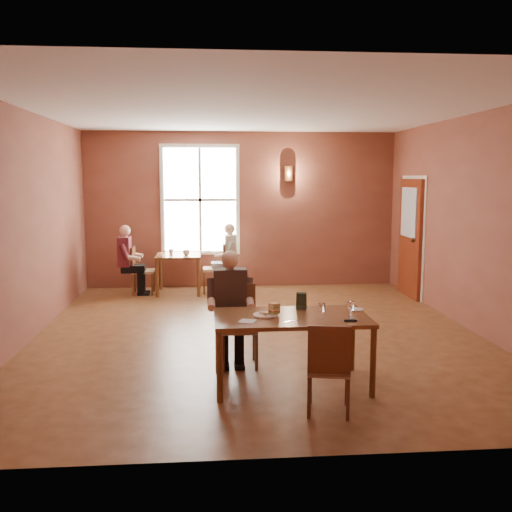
{
  "coord_description": "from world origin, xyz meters",
  "views": [
    {
      "loc": [
        -0.66,
        -7.58,
        2.13
      ],
      "look_at": [
        0.0,
        0.2,
        1.05
      ],
      "focal_mm": 40.0,
      "sensor_mm": 36.0,
      "label": 1
    }
  ],
  "objects": [
    {
      "name": "ground",
      "position": [
        0.0,
        0.0,
        0.0
      ],
      "size": [
        6.0,
        7.0,
        0.01
      ],
      "primitive_type": "cube",
      "color": "brown",
      "rests_on": "ground"
    },
    {
      "name": "wall_back",
      "position": [
        0.0,
        3.5,
        1.5
      ],
      "size": [
        6.0,
        0.04,
        3.0
      ],
      "primitive_type": "cube",
      "color": "brown",
      "rests_on": "ground"
    },
    {
      "name": "wall_front",
      "position": [
        0.0,
        -3.5,
        1.5
      ],
      "size": [
        6.0,
        0.04,
        3.0
      ],
      "primitive_type": "cube",
      "color": "brown",
      "rests_on": "ground"
    },
    {
      "name": "wall_left",
      "position": [
        -3.0,
        0.0,
        1.5
      ],
      "size": [
        0.04,
        7.0,
        3.0
      ],
      "primitive_type": "cube",
      "color": "brown",
      "rests_on": "ground"
    },
    {
      "name": "wall_right",
      "position": [
        3.0,
        0.0,
        1.5
      ],
      "size": [
        0.04,
        7.0,
        3.0
      ],
      "primitive_type": "cube",
      "color": "brown",
      "rests_on": "ground"
    },
    {
      "name": "ceiling",
      "position": [
        0.0,
        0.0,
        3.0
      ],
      "size": [
        6.0,
        7.0,
        0.04
      ],
      "primitive_type": "cube",
      "color": "white",
      "rests_on": "wall_back"
    },
    {
      "name": "window",
      "position": [
        -0.8,
        3.45,
        1.7
      ],
      "size": [
        1.36,
        0.1,
        1.96
      ],
      "primitive_type": "cube",
      "color": "white",
      "rests_on": "wall_back"
    },
    {
      "name": "door",
      "position": [
        2.94,
        2.3,
        1.05
      ],
      "size": [
        0.12,
        1.04,
        2.1
      ],
      "primitive_type": "cube",
      "color": "maroon",
      "rests_on": "ground"
    },
    {
      "name": "wall_sconce",
      "position": [
        0.9,
        3.4,
        2.2
      ],
      "size": [
        0.16,
        0.16,
        0.28
      ],
      "primitive_type": "cylinder",
      "color": "brown",
      "rests_on": "wall_back"
    },
    {
      "name": "main_table",
      "position": [
        0.18,
        -1.97,
        0.37
      ],
      "size": [
        1.56,
        0.88,
        0.73
      ],
      "primitive_type": null,
      "color": "brown",
      "rests_on": "ground"
    },
    {
      "name": "chair_diner_main",
      "position": [
        -0.32,
        -1.32,
        0.46
      ],
      "size": [
        0.41,
        0.41,
        0.92
      ],
      "primitive_type": null,
      "rotation": [
        0.0,
        0.0,
        3.14
      ],
      "color": "brown",
      "rests_on": "ground"
    },
    {
      "name": "diner_main",
      "position": [
        -0.32,
        -1.35,
        0.62
      ],
      "size": [
        0.5,
        0.5,
        1.25
      ],
      "primitive_type": null,
      "rotation": [
        0.0,
        0.0,
        3.14
      ],
      "color": "black",
      "rests_on": "ground"
    },
    {
      "name": "chair_empty",
      "position": [
        0.42,
        -2.67,
        0.43
      ],
      "size": [
        0.45,
        0.45,
        0.85
      ],
      "primitive_type": null,
      "rotation": [
        0.0,
        0.0,
        -0.21
      ],
      "color": "#3D2214",
      "rests_on": "ground"
    },
    {
      "name": "plate_food",
      "position": [
        -0.09,
        -1.95,
        0.75
      ],
      "size": [
        0.3,
        0.3,
        0.03
      ],
      "primitive_type": "cylinder",
      "rotation": [
        0.0,
        0.0,
        -0.18
      ],
      "color": "silver",
      "rests_on": "main_table"
    },
    {
      "name": "sandwich",
      "position": [
        0.0,
        -1.94,
        0.79
      ],
      "size": [
        0.12,
        0.12,
        0.11
      ],
      "primitive_type": "cube",
      "rotation": [
        0.0,
        0.0,
        0.52
      ],
      "color": "tan",
      "rests_on": "main_table"
    },
    {
      "name": "goblet_b",
      "position": [
        0.76,
        -2.09,
        0.82
      ],
      "size": [
        0.09,
        0.09,
        0.18
      ],
      "primitive_type": null,
      "rotation": [
        0.0,
        0.0,
        -0.23
      ],
      "color": "silver",
      "rests_on": "main_table"
    },
    {
      "name": "goblet_c",
      "position": [
        0.46,
        -2.12,
        0.82
      ],
      "size": [
        0.09,
        0.09,
        0.17
      ],
      "primitive_type": null,
      "rotation": [
        0.0,
        0.0,
        -0.36
      ],
      "color": "white",
      "rests_on": "main_table"
    },
    {
      "name": "menu_stand",
      "position": [
        0.32,
        -1.69,
        0.82
      ],
      "size": [
        0.12,
        0.08,
        0.18
      ],
      "primitive_type": "cube",
      "rotation": [
        0.0,
        0.0,
        -0.26
      ],
      "color": "#213729",
      "rests_on": "main_table"
    },
    {
      "name": "knife",
      "position": [
        0.12,
        -2.21,
        0.73
      ],
      "size": [
        0.17,
        0.11,
        0.0
      ],
      "primitive_type": "cube",
      "rotation": [
        0.0,
        0.0,
        0.52
      ],
      "color": "silver",
      "rests_on": "main_table"
    },
    {
      "name": "napkin",
      "position": [
        -0.29,
        -2.17,
        0.74
      ],
      "size": [
        0.2,
        0.2,
        0.01
      ],
      "primitive_type": "cube",
      "rotation": [
        0.0,
        0.0,
        -0.38
      ],
      "color": "silver",
      "rests_on": "main_table"
    },
    {
      "name": "side_plate",
      "position": [
        0.9,
        -1.78,
        0.74
      ],
      "size": [
        0.16,
        0.16,
        0.01
      ],
      "primitive_type": "cylinder",
      "rotation": [
        0.0,
        0.0,
        -0.05
      ],
      "color": "white",
      "rests_on": "main_table"
    },
    {
      "name": "sunglasses",
      "position": [
        0.72,
        -2.24,
        0.74
      ],
      "size": [
        0.13,
        0.05,
        0.02
      ],
      "primitive_type": "cube",
      "rotation": [
        0.0,
        0.0,
        -0.07
      ],
      "color": "black",
      "rests_on": "main_table"
    },
    {
      "name": "second_table",
      "position": [
        -1.2,
        2.9,
        0.36
      ],
      "size": [
        0.81,
        0.81,
        0.72
      ],
      "primitive_type": null,
      "color": "brown",
      "rests_on": "ground"
    },
    {
      "name": "chair_diner_white",
      "position": [
        -0.55,
        2.9,
        0.46
      ],
      "size": [
        0.41,
        0.41,
        0.92
      ],
      "primitive_type": null,
      "rotation": [
        0.0,
        0.0,
        1.57
      ],
      "color": "brown",
      "rests_on": "ground"
    },
    {
      "name": "diner_white",
      "position": [
        -0.52,
        2.9,
        0.62
      ],
      "size": [
        0.49,
        0.49,
        1.24
      ],
      "primitive_type": null,
      "rotation": [
        0.0,
        0.0,
        1.57
      ],
      "color": "white",
      "rests_on": "ground"
    },
    {
      "name": "chair_diner_maroon",
      "position": [
        -1.85,
        2.9,
        0.44
      ],
      "size": [
        0.39,
        0.39,
        0.87
      ],
      "primitive_type": null,
      "rotation": [
        0.0,
        0.0,
        -1.57
      ],
      "color": "#532F11",
      "rests_on": "ground"
    },
    {
      "name": "diner_maroon",
      "position": [
        -1.88,
        2.9,
        0.62
      ],
      "size": [
        0.49,
        0.49,
        1.24
      ],
      "primitive_type": null,
      "rotation": [
        0.0,
        0.0,
        -1.57
      ],
      "color": "maroon",
      "rests_on": "ground"
    },
    {
      "name": "cup_a",
      "position": [
        -1.06,
        2.8,
        0.77
      ],
      "size": [
        0.13,
        0.13,
        0.1
      ],
      "primitive_type": "imported",
      "rotation": [
        0.0,
        0.0,
        0.06
      ],
      "color": "silver",
      "rests_on": "second_table"
    },
    {
      "name": "cup_b",
      "position": [
        -1.34,
        2.99,
        0.76
      ],
      "size": [
        0.12,
        0.12,
        0.09
      ],
      "primitive_type": "imported",
      "rotation": [
        0.0,
        0.0,
        0.23
      ],
      "color": "white",
      "rests_on": "second_table"
    }
  ]
}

